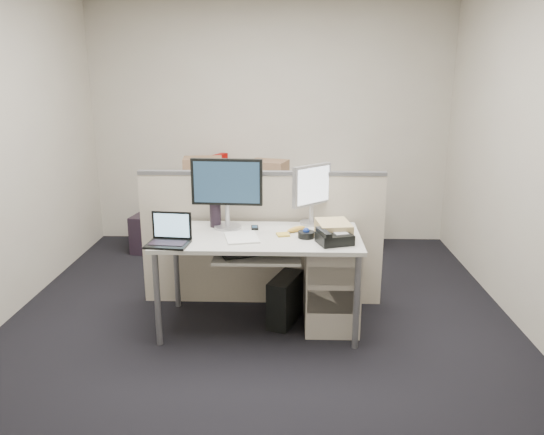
{
  "coord_description": "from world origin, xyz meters",
  "views": [
    {
      "loc": [
        0.22,
        -3.74,
        1.9
      ],
      "look_at": [
        0.09,
        0.15,
        0.83
      ],
      "focal_mm": 35.0,
      "sensor_mm": 36.0,
      "label": 1
    }
  ],
  "objects_px": {
    "desk": "(259,244)",
    "monitor_main": "(227,194)",
    "laptop": "(167,231)",
    "desk_phone": "(335,239)"
  },
  "relations": [
    {
      "from": "desk",
      "to": "monitor_main",
      "type": "xyz_separation_m",
      "value": [
        -0.25,
        0.18,
        0.34
      ]
    },
    {
      "from": "monitor_main",
      "to": "desk",
      "type": "bearing_deg",
      "value": -32.34
    },
    {
      "from": "laptop",
      "to": "desk_phone",
      "type": "distance_m",
      "value": 1.17
    },
    {
      "from": "monitor_main",
      "to": "desk_phone",
      "type": "relative_size",
      "value": 2.36
    },
    {
      "from": "monitor_main",
      "to": "laptop",
      "type": "distance_m",
      "value": 0.6
    },
    {
      "from": "monitor_main",
      "to": "laptop",
      "type": "xyz_separation_m",
      "value": [
        -0.37,
        -0.44,
        -0.16
      ]
    },
    {
      "from": "desk",
      "to": "desk_phone",
      "type": "xyz_separation_m",
      "value": [
        0.55,
        -0.18,
        0.1
      ]
    },
    {
      "from": "laptop",
      "to": "monitor_main",
      "type": "bearing_deg",
      "value": 55.72
    },
    {
      "from": "desk",
      "to": "monitor_main",
      "type": "distance_m",
      "value": 0.46
    },
    {
      "from": "desk_phone",
      "to": "desk",
      "type": "bearing_deg",
      "value": 143.72
    }
  ]
}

